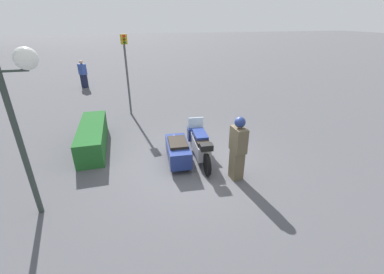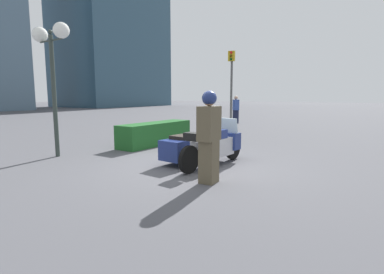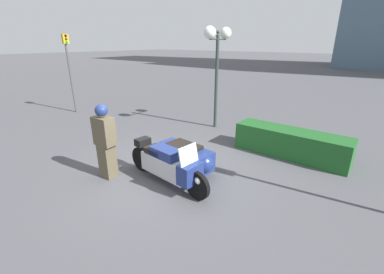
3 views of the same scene
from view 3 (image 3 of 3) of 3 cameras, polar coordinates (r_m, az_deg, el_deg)
ground_plane at (r=6.75m, az=-6.25°, el=-7.58°), size 160.00×160.00×0.00m
police_motorcycle at (r=6.25m, az=-2.84°, el=-5.17°), size 2.58×1.45×1.15m
officer_rider at (r=6.41m, az=-18.77°, el=-0.66°), size 0.52×0.33×1.84m
hedge_bush_curbside at (r=7.97m, az=21.04°, el=-1.29°), size 3.17×0.82×0.79m
twin_lamp_post at (r=9.70m, az=5.71°, el=19.56°), size 0.42×1.44×3.66m
traffic_light_far at (r=13.18m, az=-25.68°, el=14.67°), size 0.23×0.26×3.47m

